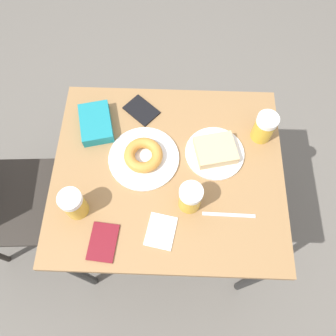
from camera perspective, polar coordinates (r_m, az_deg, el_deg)
ground_plane at (r=1.89m, az=0.00°, el=-9.76°), size 8.00×8.00×0.00m
table at (r=1.26m, az=0.00°, el=-1.88°), size 0.72×0.84×0.75m
plate_with_cake at (r=1.21m, az=8.21°, el=2.88°), size 0.22×0.22×0.05m
plate_with_donut at (r=1.19m, az=-4.27°, el=2.01°), size 0.26×0.26×0.05m
beer_mug_left at (r=1.08m, az=3.90°, el=-5.16°), size 0.08×0.08×0.12m
beer_mug_center at (r=1.12m, az=-16.11°, el=-6.02°), size 0.08×0.08×0.12m
beer_mug_right at (r=1.25m, az=16.42°, el=6.83°), size 0.08×0.08×0.12m
napkin_folded at (r=1.11m, az=-1.25°, el=-10.94°), size 0.13×0.11×0.00m
fork at (r=1.14m, az=10.53°, el=-8.03°), size 0.02×0.18×0.00m
passport_near_edge at (r=1.31m, az=-4.65°, el=9.99°), size 0.15×0.15×0.01m
passport_far_edge at (r=1.12m, az=-11.25°, el=-12.53°), size 0.13×0.10×0.01m
blue_pouch at (r=1.28m, az=-12.43°, el=7.63°), size 0.19×0.15×0.04m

